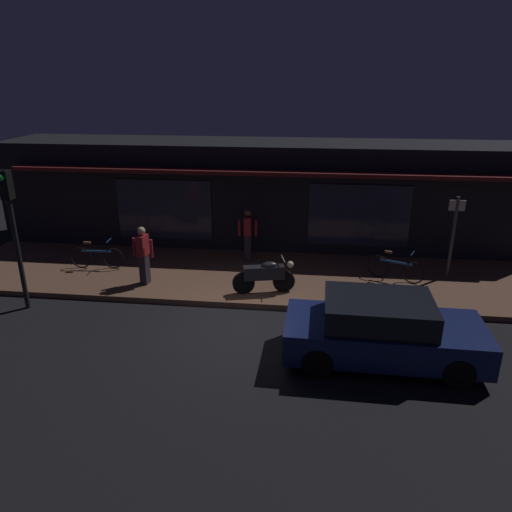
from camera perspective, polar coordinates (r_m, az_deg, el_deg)
ground_plane at (r=11.78m, az=-2.32°, el=-8.37°), size 60.00×60.00×0.00m
sidewalk_slab at (r=14.42m, az=-0.48°, el=-2.40°), size 18.00×4.00×0.15m
storefront_building at (r=17.10m, az=0.94°, el=7.37°), size 18.00×3.30×3.60m
motorcycle at (r=13.01m, az=1.07°, el=-2.29°), size 1.68×0.66×0.97m
bicycle_parked at (r=14.40m, az=16.13°, el=-1.43°), size 1.54×0.71×0.91m
bicycle_extra at (r=15.48m, az=-18.29°, el=-0.13°), size 1.66×0.42×0.91m
person_photographer at (r=13.80m, az=-13.17°, el=0.21°), size 0.62×0.41×1.67m
person_bystander at (r=15.20m, az=-0.99°, el=2.64°), size 0.62×0.40×1.67m
sign_post at (r=14.84m, az=22.26°, el=2.59°), size 0.44×0.09×2.40m
traffic_light_pole at (r=13.21m, az=-26.92°, el=4.21°), size 0.24×0.33×3.60m
parked_car_near at (r=10.52m, az=14.63°, el=-8.49°), size 4.13×1.85×1.42m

